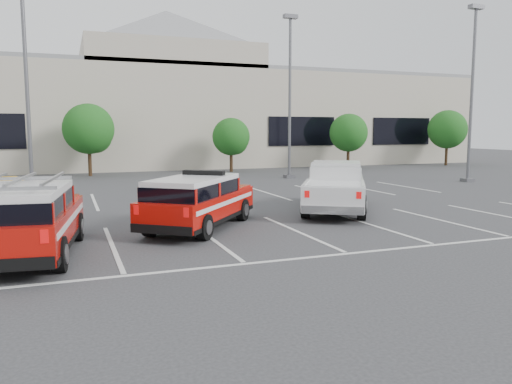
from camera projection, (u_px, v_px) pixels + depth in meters
ground at (298, 232)px, 15.01m from camera, size 120.00×120.00×0.00m
stall_markings at (248, 210)px, 19.18m from camera, size 23.00×15.00×0.01m
convention_building at (145, 112)px, 44.07m from camera, size 60.00×16.99×13.20m
tree_mid_left at (90, 131)px, 33.37m from camera, size 3.37×3.37×4.85m
tree_mid_right at (232, 138)px, 36.95m from camera, size 2.77×2.77×3.99m
tree_right at (349, 134)px, 40.44m from camera, size 3.07×3.07×4.42m
tree_far_right at (448, 131)px, 43.92m from camera, size 3.37×3.37×4.85m
light_pole_left at (27, 83)px, 22.70m from camera, size 0.90×0.60×10.24m
light_pole_mid at (290, 97)px, 31.69m from camera, size 0.90×0.60×10.24m
light_pole_right at (472, 94)px, 29.28m from camera, size 0.90×0.60×10.24m
fire_chief_suv at (199, 205)px, 15.50m from camera, size 4.59×5.13×1.79m
white_pickup at (335, 191)px, 19.03m from camera, size 4.88×6.18×1.84m
ladder_suv at (28, 225)px, 11.89m from camera, size 2.61×5.22×1.97m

